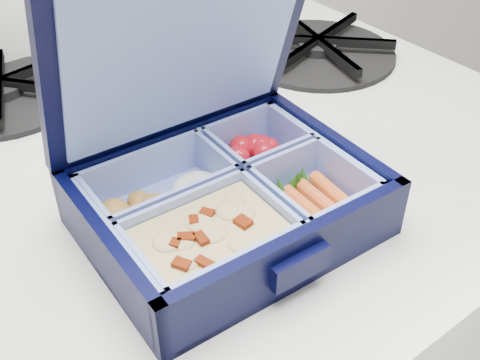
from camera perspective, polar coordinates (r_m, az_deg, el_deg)
bento_box at (r=0.50m, az=-1.13°, el=-2.10°), size 0.24×0.19×0.05m
burner_grate at (r=0.79m, az=7.36°, el=12.58°), size 0.25×0.25×0.03m
burner_grate_rear at (r=0.74m, az=-21.68°, el=7.97°), size 0.22×0.22×0.02m
fork at (r=0.64m, az=-2.67°, el=5.45°), size 0.13×0.18×0.01m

